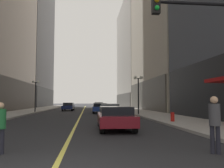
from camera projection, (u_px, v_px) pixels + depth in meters
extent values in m
plane|color=#262628|center=(83.00, 110.00, 39.54)|extent=(200.00, 200.00, 0.00)
cube|color=#9E9991|center=(33.00, 110.00, 38.70)|extent=(4.50, 78.00, 0.15)
cube|color=#9E9991|center=(131.00, 110.00, 40.38)|extent=(4.50, 78.00, 0.15)
cube|color=#E5D64C|center=(83.00, 110.00, 39.54)|extent=(0.16, 70.00, 0.01)
cube|color=#332A23|center=(18.00, 95.00, 38.14)|extent=(0.50, 22.80, 5.00)
cube|color=#2C2C2E|center=(46.00, 98.00, 63.44)|extent=(0.50, 24.70, 5.00)
cube|color=black|center=(223.00, 89.00, 16.98)|extent=(0.50, 20.90, 5.00)
cube|color=#403C35|center=(145.00, 96.00, 40.30)|extent=(0.50, 22.80, 5.00)
cube|color=#A8A399|center=(147.00, 55.00, 67.21)|extent=(14.37, 26.00, 29.70)
cube|color=#3A3935|center=(123.00, 100.00, 65.55)|extent=(0.50, 24.70, 3.56)
cube|color=maroon|center=(115.00, 119.00, 13.34)|extent=(1.98, 4.76, 0.55)
cube|color=black|center=(116.00, 111.00, 13.14)|extent=(1.72, 2.68, 0.50)
cylinder|color=black|center=(100.00, 121.00, 14.89)|extent=(0.23, 0.64, 0.64)
cylinder|color=black|center=(125.00, 121.00, 15.03)|extent=(0.23, 0.64, 0.64)
cylinder|color=black|center=(102.00, 127.00, 11.60)|extent=(0.23, 0.64, 0.64)
cylinder|color=black|center=(135.00, 127.00, 11.74)|extent=(0.23, 0.64, 0.64)
cube|color=#196038|center=(110.00, 112.00, 22.66)|extent=(1.97, 4.32, 0.55)
cube|color=black|center=(110.00, 107.00, 22.49)|extent=(1.70, 2.44, 0.50)
cylinder|color=black|center=(101.00, 114.00, 24.07)|extent=(0.24, 0.65, 0.64)
cylinder|color=black|center=(116.00, 113.00, 24.20)|extent=(0.24, 0.65, 0.64)
cylinder|color=black|center=(102.00, 115.00, 21.09)|extent=(0.24, 0.65, 0.64)
cylinder|color=black|center=(120.00, 115.00, 21.22)|extent=(0.24, 0.65, 0.64)
cube|color=navy|center=(100.00, 109.00, 31.09)|extent=(1.96, 4.61, 0.55)
cube|color=black|center=(100.00, 105.00, 30.89)|extent=(1.71, 2.58, 0.50)
cylinder|color=black|center=(93.00, 110.00, 32.58)|extent=(0.22, 0.64, 0.64)
cylinder|color=black|center=(105.00, 110.00, 32.74)|extent=(0.22, 0.64, 0.64)
cylinder|color=black|center=(94.00, 111.00, 29.39)|extent=(0.22, 0.64, 0.64)
cylinder|color=black|center=(107.00, 111.00, 29.55)|extent=(0.22, 0.64, 0.64)
cube|color=#141E4C|center=(68.00, 107.00, 38.52)|extent=(1.87, 4.28, 0.55)
cube|color=black|center=(69.00, 104.00, 38.77)|extent=(1.60, 2.41, 0.50)
cylinder|color=black|center=(72.00, 109.00, 37.08)|extent=(0.24, 0.65, 0.64)
cylinder|color=black|center=(63.00, 109.00, 36.98)|extent=(0.24, 0.65, 0.64)
cylinder|color=black|center=(74.00, 108.00, 40.02)|extent=(0.24, 0.65, 0.64)
cylinder|color=black|center=(65.00, 108.00, 39.92)|extent=(0.24, 0.65, 0.64)
cube|color=#B21919|center=(99.00, 106.00, 47.18)|extent=(2.04, 4.34, 0.55)
cube|color=black|center=(99.00, 104.00, 47.01)|extent=(1.73, 2.45, 0.50)
cylinder|color=black|center=(95.00, 107.00, 48.60)|extent=(0.25, 0.65, 0.64)
cylinder|color=black|center=(103.00, 107.00, 48.70)|extent=(0.25, 0.65, 0.64)
cylinder|color=black|center=(95.00, 108.00, 45.63)|extent=(0.25, 0.65, 0.64)
cylinder|color=black|center=(103.00, 107.00, 45.73)|extent=(0.25, 0.65, 0.64)
cylinder|color=black|center=(2.00, 142.00, 7.18)|extent=(0.14, 0.14, 0.77)
cylinder|color=#1E6633|center=(0.00, 119.00, 7.24)|extent=(0.42, 0.42, 0.61)
sphere|color=tan|center=(1.00, 106.00, 7.27)|extent=(0.21, 0.21, 0.21)
cylinder|color=black|center=(212.00, 140.00, 7.26)|extent=(0.14, 0.14, 0.86)
cylinder|color=black|center=(218.00, 140.00, 7.20)|extent=(0.14, 0.14, 0.86)
cylinder|color=#3F3F44|center=(214.00, 115.00, 7.28)|extent=(0.46, 0.46, 0.68)
sphere|color=tan|center=(214.00, 100.00, 7.32)|extent=(0.23, 0.23, 0.23)
cylinder|color=black|center=(198.00, 4.00, 8.57)|extent=(3.20, 0.12, 0.12)
cube|color=black|center=(156.00, 2.00, 8.41)|extent=(0.28, 0.24, 0.90)
sphere|color=orange|center=(157.00, 0.00, 8.27)|extent=(0.17, 0.17, 0.17)
sphere|color=green|center=(157.00, 8.00, 8.25)|extent=(0.17, 0.17, 0.17)
cylinder|color=black|center=(35.00, 97.00, 32.02)|extent=(0.14, 0.14, 4.20)
cylinder|color=black|center=(36.00, 82.00, 32.16)|extent=(0.80, 0.06, 0.06)
sphere|color=white|center=(33.00, 82.00, 32.13)|extent=(0.36, 0.36, 0.36)
sphere|color=white|center=(38.00, 82.00, 32.21)|extent=(0.36, 0.36, 0.36)
cylinder|color=black|center=(138.00, 97.00, 26.10)|extent=(0.14, 0.14, 4.20)
cylinder|color=black|center=(138.00, 78.00, 26.25)|extent=(0.80, 0.06, 0.06)
sphere|color=white|center=(135.00, 77.00, 26.22)|extent=(0.36, 0.36, 0.36)
sphere|color=white|center=(141.00, 78.00, 26.29)|extent=(0.36, 0.36, 0.36)
cylinder|color=red|center=(173.00, 118.00, 16.91)|extent=(0.28, 0.28, 0.80)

